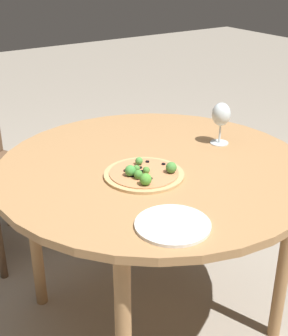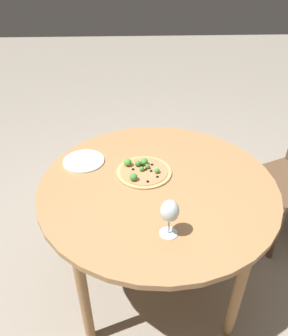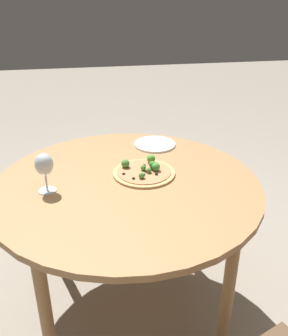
# 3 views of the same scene
# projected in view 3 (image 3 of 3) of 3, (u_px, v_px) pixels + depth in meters

# --- Properties ---
(ground_plane) EXTENTS (12.00, 12.00, 0.00)m
(ground_plane) POSITION_uv_depth(u_px,v_px,m) (130.00, 305.00, 1.94)
(ground_plane) COLOR gray
(dining_table) EXTENTS (1.15, 1.15, 0.73)m
(dining_table) POSITION_uv_depth(u_px,v_px,m) (127.00, 196.00, 1.64)
(dining_table) COLOR #A87A4C
(dining_table) RESTS_ON ground_plane
(pizza) EXTENTS (0.28, 0.28, 0.05)m
(pizza) POSITION_uv_depth(u_px,v_px,m) (144.00, 171.00, 1.68)
(pizza) COLOR tan
(pizza) RESTS_ON dining_table
(wine_glass) EXTENTS (0.07, 0.07, 0.17)m
(wine_glass) POSITION_uv_depth(u_px,v_px,m) (44.00, 165.00, 1.49)
(wine_glass) COLOR silver
(wine_glass) RESTS_ON dining_table
(plate_near) EXTENTS (0.22, 0.22, 0.01)m
(plate_near) POSITION_uv_depth(u_px,v_px,m) (155.00, 144.00, 1.97)
(plate_near) COLOR white
(plate_near) RESTS_ON dining_table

